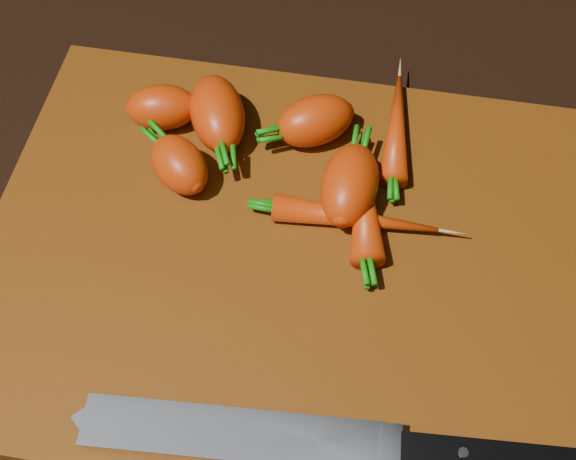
# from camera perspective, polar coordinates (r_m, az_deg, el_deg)

# --- Properties ---
(ground) EXTENTS (2.00, 2.00, 0.01)m
(ground) POSITION_cam_1_polar(r_m,az_deg,el_deg) (0.67, -0.15, -2.35)
(ground) COLOR black
(cutting_board) EXTENTS (0.50, 0.40, 0.01)m
(cutting_board) POSITION_cam_1_polar(r_m,az_deg,el_deg) (0.66, -0.15, -1.86)
(cutting_board) COLOR #7A3B0A
(cutting_board) RESTS_ON ground
(carrot_0) EXTENTS (0.07, 0.07, 0.04)m
(carrot_0) POSITION_cam_1_polar(r_m,az_deg,el_deg) (0.69, -7.75, 4.63)
(carrot_0) COLOR red
(carrot_0) RESTS_ON cutting_board
(carrot_1) EXTENTS (0.07, 0.09, 0.05)m
(carrot_1) POSITION_cam_1_polar(r_m,az_deg,el_deg) (0.72, -5.04, 8.26)
(carrot_1) COLOR red
(carrot_1) RESTS_ON cutting_board
(carrot_2) EXTENTS (0.05, 0.08, 0.05)m
(carrot_2) POSITION_cam_1_polar(r_m,az_deg,el_deg) (0.67, 4.41, 3.23)
(carrot_2) COLOR red
(carrot_2) RESTS_ON cutting_board
(carrot_3) EXTENTS (0.08, 0.08, 0.04)m
(carrot_3) POSITION_cam_1_polar(r_m,az_deg,el_deg) (0.71, 1.94, 7.77)
(carrot_3) COLOR red
(carrot_3) RESTS_ON cutting_board
(carrot_4) EXTENTS (0.07, 0.05, 0.04)m
(carrot_4) POSITION_cam_1_polar(r_m,az_deg,el_deg) (0.73, -8.94, 8.61)
(carrot_4) COLOR red
(carrot_4) RESTS_ON cutting_board
(carrot_5) EXTENTS (0.03, 0.12, 0.03)m
(carrot_5) POSITION_cam_1_polar(r_m,az_deg,el_deg) (0.73, 7.72, 7.30)
(carrot_5) COLOR red
(carrot_5) RESTS_ON cutting_board
(carrot_6) EXTENTS (0.14, 0.02, 0.02)m
(carrot_6) POSITION_cam_1_polar(r_m,az_deg,el_deg) (0.66, 4.80, 0.82)
(carrot_6) COLOR red
(carrot_6) RESTS_ON cutting_board
(carrot_7) EXTENTS (0.05, 0.12, 0.03)m
(carrot_7) POSITION_cam_1_polar(r_m,az_deg,el_deg) (0.67, 5.49, 1.91)
(carrot_7) COLOR red
(carrot_7) RESTS_ON cutting_board
(knife) EXTENTS (0.35, 0.05, 0.02)m
(knife) POSITION_cam_1_polar(r_m,az_deg,el_deg) (0.58, -1.99, -14.46)
(knife) COLOR gray
(knife) RESTS_ON cutting_board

